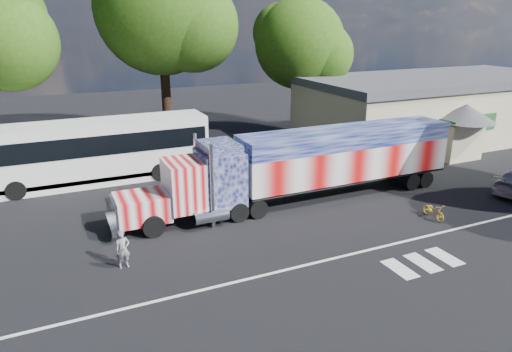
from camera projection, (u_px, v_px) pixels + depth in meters
name	position (u px, v px, depth m)	size (l,w,h in m)	color
ground	(282.00, 233.00, 21.29)	(100.00, 100.00, 0.00)	black
lane_markings	(362.00, 263.00, 18.71)	(30.00, 2.67, 0.01)	silver
semi_truck	(309.00, 164.00, 24.58)	(19.26, 3.04, 4.11)	black
coach_bus	(101.00, 150.00, 27.76)	(12.88, 3.00, 3.75)	silver
hall_building	(437.00, 108.00, 37.57)	(22.40, 12.80, 5.20)	#C6BA94
woman	(123.00, 249.00, 18.13)	(0.58, 0.38, 1.59)	slate
bicycle	(434.00, 211.00, 22.82)	(0.53, 1.52, 0.80)	gold
tree_n_mid	(163.00, 9.00, 32.60)	(9.89, 9.42, 14.97)	black
tree_ne_a	(301.00, 44.00, 37.98)	(7.87, 7.50, 11.36)	black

